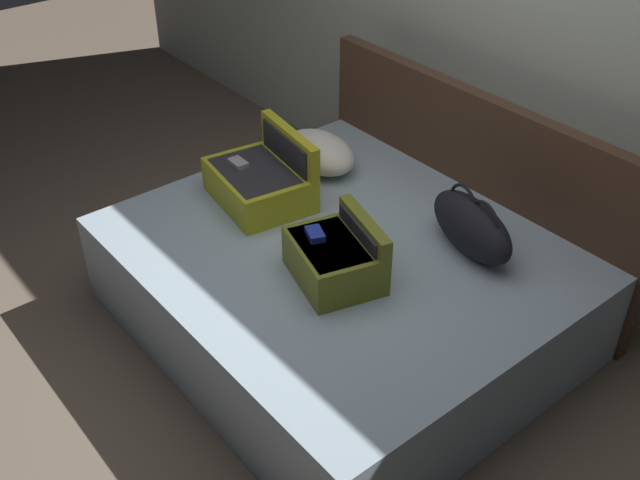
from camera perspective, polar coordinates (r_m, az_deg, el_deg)
ground_plane at (r=3.77m, az=-3.19°, el=-9.01°), size 12.00×12.00×0.00m
back_wall at (r=4.10m, az=15.70°, el=15.18°), size 8.00×0.10×2.60m
bed at (r=3.78m, az=1.56°, el=-3.61°), size 2.07×1.77×0.50m
headboard at (r=4.19m, az=11.28°, el=4.29°), size 2.11×0.08×1.03m
hard_case_large at (r=3.93m, az=-4.46°, el=4.50°), size 0.59×0.49×0.37m
hard_case_medium at (r=3.37m, az=1.13°, el=-1.31°), size 0.50×0.45×0.29m
duffel_bag at (r=3.60m, az=11.35°, el=1.03°), size 0.57×0.32×0.31m
pillow_near_headboard at (r=4.23m, az=-0.03°, el=6.64°), size 0.51×0.34×0.19m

